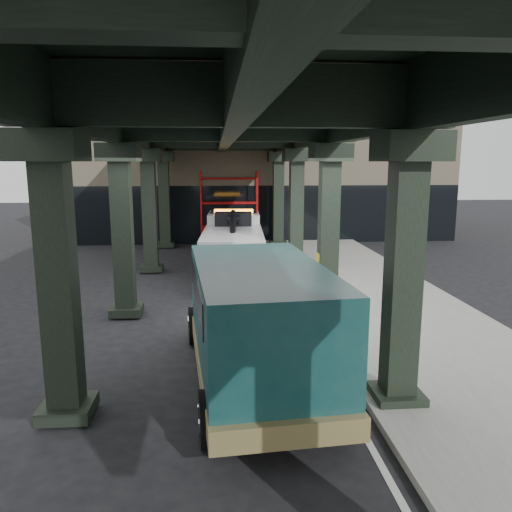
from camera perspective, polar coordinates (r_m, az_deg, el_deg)
name	(u,v)px	position (r m, az deg, el deg)	size (l,w,h in m)	color
ground	(245,336)	(13.26, -1.23, -9.10)	(90.00, 90.00, 0.00)	black
sidewalk	(387,307)	(15.99, 14.72, -5.68)	(5.00, 40.00, 0.15)	gray
lane_stripe	(297,312)	(15.32, 4.72, -6.34)	(0.12, 38.00, 0.01)	silver
viaduct	(226,127)	(14.48, -3.44, 14.54)	(7.40, 32.00, 6.40)	black
building	(258,169)	(32.57, 0.18, 9.87)	(22.00, 10.00, 8.00)	#C6B793
scaffolding	(229,206)	(27.21, -3.09, 5.69)	(3.08, 0.88, 4.00)	red
tow_truck	(233,243)	(20.21, -2.60, 1.52)	(2.65, 8.00, 2.59)	black
towed_van	(256,320)	(10.00, 0.05, -7.37)	(3.02, 6.55, 2.58)	#113D3D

